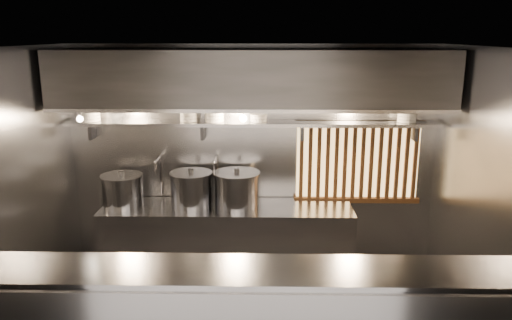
{
  "coord_description": "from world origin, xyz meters",
  "views": [
    {
      "loc": [
        0.16,
        -4.52,
        2.92
      ],
      "look_at": [
        0.06,
        0.55,
        1.63
      ],
      "focal_mm": 35.0,
      "sensor_mm": 36.0,
      "label": 1
    }
  ],
  "objects_px": {
    "heat_lamp": "(78,113)",
    "stock_pot_mid": "(237,189)",
    "pendant_bulb": "(243,118)",
    "stock_pot_right": "(191,189)",
    "stock_pot_left": "(122,190)"
  },
  "relations": [
    {
      "from": "heat_lamp",
      "to": "stock_pot_mid",
      "type": "bearing_deg",
      "value": 10.32
    },
    {
      "from": "heat_lamp",
      "to": "stock_pot_right",
      "type": "distance_m",
      "value": 1.55
    },
    {
      "from": "heat_lamp",
      "to": "pendant_bulb",
      "type": "xyz_separation_m",
      "value": [
        1.8,
        0.35,
        -0.11
      ]
    },
    {
      "from": "heat_lamp",
      "to": "stock_pot_right",
      "type": "height_order",
      "value": "heat_lamp"
    },
    {
      "from": "stock_pot_mid",
      "to": "pendant_bulb",
      "type": "bearing_deg",
      "value": 24.73
    },
    {
      "from": "stock_pot_mid",
      "to": "stock_pot_left",
      "type": "bearing_deg",
      "value": 180.0
    },
    {
      "from": "stock_pot_mid",
      "to": "stock_pot_right",
      "type": "xyz_separation_m",
      "value": [
        -0.55,
        0.01,
        -0.0
      ]
    },
    {
      "from": "pendant_bulb",
      "to": "stock_pot_right",
      "type": "height_order",
      "value": "pendant_bulb"
    },
    {
      "from": "pendant_bulb",
      "to": "stock_pot_mid",
      "type": "bearing_deg",
      "value": -155.27
    },
    {
      "from": "stock_pot_left",
      "to": "stock_pot_right",
      "type": "xyz_separation_m",
      "value": [
        0.83,
        0.01,
        0.02
      ]
    },
    {
      "from": "stock_pot_mid",
      "to": "stock_pot_right",
      "type": "height_order",
      "value": "stock_pot_mid"
    },
    {
      "from": "pendant_bulb",
      "to": "stock_pot_right",
      "type": "distance_m",
      "value": 1.06
    },
    {
      "from": "heat_lamp",
      "to": "pendant_bulb",
      "type": "distance_m",
      "value": 1.83
    },
    {
      "from": "heat_lamp",
      "to": "stock_pot_left",
      "type": "bearing_deg",
      "value": 42.63
    },
    {
      "from": "stock_pot_left",
      "to": "stock_pot_right",
      "type": "height_order",
      "value": "stock_pot_right"
    }
  ]
}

